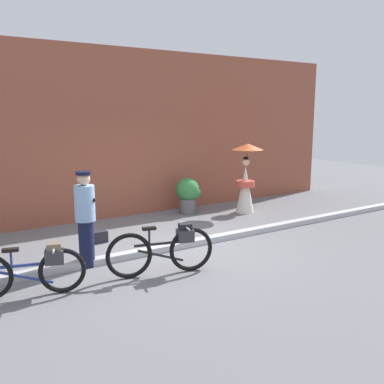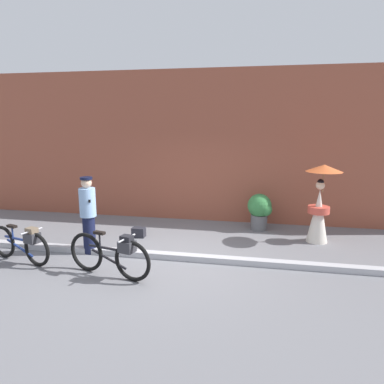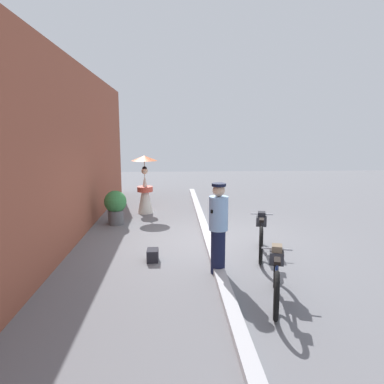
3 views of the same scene
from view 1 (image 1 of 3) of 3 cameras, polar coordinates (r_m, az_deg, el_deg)
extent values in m
plane|color=slate|center=(8.39, -1.51, -7.52)|extent=(30.00, 30.00, 0.00)
cube|color=brown|center=(10.87, -10.47, 7.66)|extent=(14.00, 0.40, 4.17)
cube|color=#B2B2B7|center=(8.37, -1.51, -7.13)|extent=(14.00, 0.20, 0.12)
torus|color=black|center=(7.11, -0.12, -7.70)|extent=(0.74, 0.25, 0.74)
torus|color=black|center=(6.88, -8.43, -8.46)|extent=(0.74, 0.25, 0.74)
cube|color=black|center=(6.93, -4.22, -6.91)|extent=(0.85, 0.25, 0.04)
cube|color=black|center=(7.00, -4.20, -8.49)|extent=(0.74, 0.22, 0.27)
cylinder|color=black|center=(6.86, -5.75, -6.10)|extent=(0.03, 0.03, 0.30)
cube|color=black|center=(6.82, -5.77, -4.88)|extent=(0.24, 0.14, 0.05)
cylinder|color=silver|center=(6.97, -0.93, -4.63)|extent=(0.15, 0.47, 0.03)
cube|color=#333338|center=(7.01, -0.93, -5.82)|extent=(0.31, 0.28, 0.20)
cube|color=black|center=(6.97, -0.93, -4.80)|extent=(0.23, 0.20, 0.14)
torus|color=black|center=(6.58, -16.98, -10.04)|extent=(0.67, 0.26, 0.68)
cube|color=navy|center=(6.57, -21.45, -9.13)|extent=(0.81, 0.27, 0.04)
cube|color=navy|center=(6.63, -21.34, -10.61)|extent=(0.71, 0.24, 0.26)
cylinder|color=navy|center=(6.55, -23.09, -8.30)|extent=(0.03, 0.03, 0.27)
cube|color=black|center=(6.51, -23.17, -7.16)|extent=(0.24, 0.15, 0.05)
cylinder|color=silver|center=(6.47, -18.04, -7.08)|extent=(0.16, 0.47, 0.03)
cube|color=#333338|center=(6.51, -17.98, -8.23)|extent=(0.31, 0.28, 0.20)
cube|color=#72604C|center=(6.47, -18.04, -7.14)|extent=(0.24, 0.21, 0.14)
cylinder|color=#141938|center=(7.52, -13.95, -6.74)|extent=(0.26, 0.26, 0.81)
cylinder|color=#8CB2E0|center=(7.35, -14.20, -1.47)|extent=(0.34, 0.34, 0.61)
sphere|color=#D8B293|center=(7.28, -14.34, 1.71)|extent=(0.22, 0.22, 0.22)
cylinder|color=black|center=(7.26, -14.38, 2.47)|extent=(0.25, 0.25, 0.05)
cube|color=black|center=(7.34, -14.22, -1.01)|extent=(0.28, 0.31, 0.06)
cone|color=silver|center=(11.28, 7.14, 0.37)|extent=(0.48, 0.48, 1.25)
cylinder|color=#D14C3D|center=(11.26, 7.16, 1.12)|extent=(0.49, 0.49, 0.16)
sphere|color=beige|center=(11.18, 7.23, 4.02)|extent=(0.20, 0.20, 0.20)
sphere|color=black|center=(11.17, 7.24, 4.38)|extent=(0.15, 0.15, 0.15)
cylinder|color=olive|center=(11.21, 7.45, 4.64)|extent=(0.02, 0.02, 0.55)
cone|color=orange|center=(11.19, 7.49, 6.04)|extent=(0.81, 0.81, 0.16)
cylinder|color=#59595B|center=(11.16, -0.59, -1.89)|extent=(0.43, 0.43, 0.40)
sphere|color=#387F42|center=(11.07, -0.59, 0.36)|extent=(0.61, 0.61, 0.61)
sphere|color=#387F42|center=(11.09, 0.33, -0.03)|extent=(0.34, 0.34, 0.34)
cube|color=#26262D|center=(8.92, -12.35, -5.87)|extent=(0.31, 0.22, 0.24)
cube|color=black|center=(8.84, -12.21, -5.61)|extent=(0.26, 0.08, 0.08)
camera|label=2|loc=(5.78, 56.38, 7.50)|focal=33.15mm
camera|label=3|loc=(8.47, -58.67, 4.90)|focal=32.31mm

